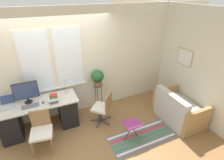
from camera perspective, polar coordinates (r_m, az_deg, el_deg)
name	(u,v)px	position (r m, az deg, el deg)	size (l,w,h in m)	color
ground_plane	(74,129)	(4.47, -12.33, -15.33)	(14.00, 14.00, 0.00)	olive
wall_back_with_window	(61,66)	(4.35, -16.43, 4.31)	(9.00, 0.12, 2.70)	beige
wall_right_with_picture	(180,58)	(5.06, 21.23, 6.74)	(0.08, 9.00, 2.70)	beige
desk	(41,115)	(4.45, -22.31, -10.58)	(1.72, 0.65, 0.76)	beige
laptop	(8,104)	(4.38, -30.89, -6.82)	(0.30, 0.31, 0.21)	#B7B7BC
monitor	(26,92)	(4.20, -26.26, -3.46)	(0.51, 0.17, 0.50)	black
keyboard	(30,106)	(4.17, -25.08, -7.70)	(0.35, 0.15, 0.02)	slate
mouse	(43,102)	(4.16, -21.60, -6.84)	(0.04, 0.07, 0.04)	black
desk_lamp	(65,82)	(4.27, -15.02, -0.70)	(0.11, 0.11, 0.39)	#BCB299
book_stack	(53,99)	(4.06, -18.57, -5.78)	(0.21, 0.19, 0.21)	olive
desk_chair_wooden	(41,130)	(3.95, -22.07, -14.85)	(0.48, 0.49, 0.84)	olive
office_chair_swivel	(103,107)	(4.30, -2.89, -8.92)	(0.57, 0.57, 0.83)	#47474C
couch_loveseat	(178,110)	(4.75, 20.69, -9.18)	(0.78, 1.19, 0.82)	beige
plant_stand	(98,89)	(4.70, -4.59, -2.93)	(0.23, 0.23, 0.73)	#333338
potted_plant	(97,77)	(4.53, -4.76, 0.98)	(0.33, 0.33, 0.42)	brown
floor_rug_striped	(142,137)	(4.24, 9.65, -17.80)	(1.52, 0.67, 0.01)	slate
folding_stool	(132,125)	(3.92, 6.53, -14.29)	(0.35, 0.30, 0.45)	#93337A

